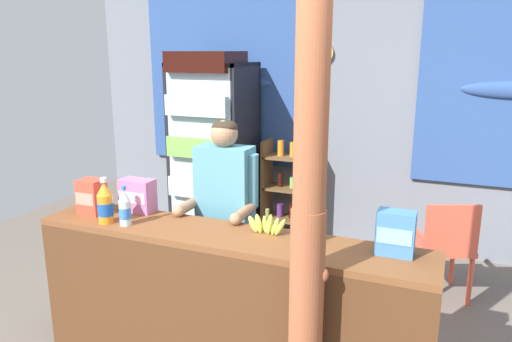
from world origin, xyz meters
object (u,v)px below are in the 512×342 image
plastic_lawn_chair (444,243)px  banana_bunch (267,225)px  drink_fridge (212,140)px  snack_box_wafer (138,195)px  stall_counter (219,297)px  shopkeeper (225,202)px  soda_bottle_lime_soda (316,224)px  snack_box_biscuit (396,233)px  snack_box_crackers (92,197)px  bottle_shelf_rack (286,191)px  soda_bottle_water (125,209)px  timber_post (309,220)px  soda_bottle_orange_soda (105,204)px

plastic_lawn_chair → banana_bunch: 1.81m
drink_fridge → snack_box_wafer: (0.35, -1.79, -0.06)m
drink_fridge → snack_box_wafer: 1.83m
stall_counter → shopkeeper: shopkeeper is taller
soda_bottle_lime_soda → snack_box_biscuit: 0.45m
soda_bottle_lime_soda → snack_box_crackers: 1.55m
drink_fridge → snack_box_wafer: bearing=-78.9°
snack_box_wafer → bottle_shelf_rack: bearing=78.8°
soda_bottle_water → stall_counter: bearing=0.6°
banana_bunch → stall_counter: bearing=-139.9°
shopkeeper → stall_counter: bearing=-67.9°
timber_post → soda_bottle_lime_soda: (-0.08, 0.44, -0.18)m
bottle_shelf_rack → soda_bottle_orange_soda: size_ratio=3.70×
soda_bottle_lime_soda → snack_box_wafer: bearing=177.3°
bottle_shelf_rack → soda_bottle_water: soda_bottle_water is taller
banana_bunch → snack_box_crackers: bearing=-175.5°
timber_post → snack_box_crackers: (-1.63, 0.34, -0.17)m
shopkeeper → soda_bottle_water: size_ratio=6.04×
snack_box_biscuit → soda_bottle_water: bearing=-173.8°
stall_counter → soda_bottle_lime_soda: (0.54, 0.19, 0.48)m
timber_post → soda_bottle_orange_soda: 1.44m
plastic_lawn_chair → snack_box_biscuit: size_ratio=3.48×
shopkeeper → snack_box_crackers: (-0.79, -0.44, 0.07)m
soda_bottle_water → snack_box_crackers: soda_bottle_water is taller
drink_fridge → snack_box_crackers: bearing=-87.3°
stall_counter → shopkeeper: (-0.22, 0.53, 0.43)m
soda_bottle_orange_soda → soda_bottle_water: size_ratio=1.16×
stall_counter → banana_bunch: banana_bunch is taller
shopkeeper → soda_bottle_lime_soda: 0.83m
snack_box_crackers → timber_post: bearing=-11.9°
soda_bottle_water → snack_box_wafer: bearing=108.9°
soda_bottle_orange_soda → soda_bottle_water: bearing=5.3°
banana_bunch → timber_post: bearing=-48.6°
banana_bunch → drink_fridge: bearing=125.6°
snack_box_crackers → banana_bunch: bearing=4.5°
snack_box_crackers → snack_box_wafer: bearing=31.0°
drink_fridge → soda_bottle_water: 2.10m
stall_counter → soda_bottle_water: soda_bottle_water is taller
bottle_shelf_rack → soda_bottle_lime_soda: size_ratio=4.52×
stall_counter → snack_box_crackers: snack_box_crackers is taller
bottle_shelf_rack → soda_bottle_water: (-0.31, -2.27, 0.46)m
snack_box_crackers → snack_box_biscuit: bearing=2.2°
plastic_lawn_chair → soda_bottle_water: size_ratio=3.32×
bottle_shelf_rack → shopkeeper: shopkeeper is taller
stall_counter → bottle_shelf_rack: bearing=98.8°
stall_counter → drink_fridge: drink_fridge is taller
snack_box_biscuit → banana_bunch: 0.76m
stall_counter → drink_fridge: (-1.10, 2.05, 0.55)m
timber_post → soda_bottle_water: timber_post is taller
snack_box_wafer → banana_bunch: size_ratio=0.88×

